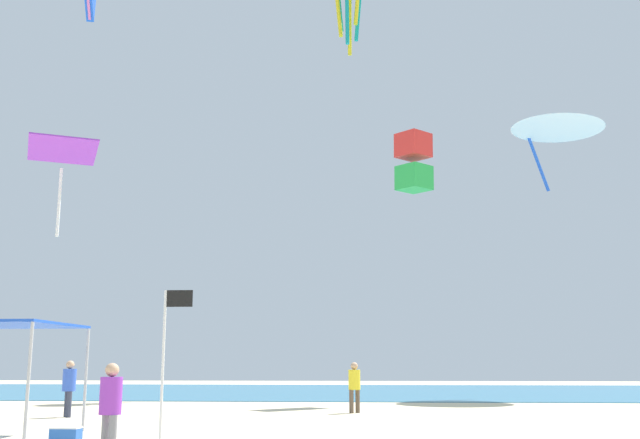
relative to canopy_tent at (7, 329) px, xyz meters
The scene contains 10 objects.
ocean_strip 29.69m from the canopy_tent, 74.84° to the left, with size 110.00×25.47×0.03m, color teal.
canopy_tent is the anchor object (origin of this frame).
person_near_tent 5.39m from the canopy_tent, 43.14° to the right, with size 0.39×0.39×1.63m.
person_leftmost 11.81m from the canopy_tent, 48.98° to the left, with size 0.39×0.39×1.66m.
person_central 6.46m from the canopy_tent, 99.46° to the left, with size 0.41×0.41×1.71m.
banner_flag 4.33m from the canopy_tent, 17.09° to the right, with size 0.61×0.06×3.13m.
cooler_box 3.38m from the canopy_tent, 33.40° to the right, with size 0.57×0.37×0.35m.
kite_delta_white 29.92m from the canopy_tent, 49.46° to the left, with size 6.12×6.10×3.80m.
kite_box_red 20.21m from the canopy_tent, 56.61° to the left, with size 1.74×1.74×2.60m.
kite_diamond_purple 10.36m from the canopy_tent, 107.43° to the left, with size 3.04×3.03×3.27m.
Camera 1 is at (0.70, -16.71, 1.62)m, focal length 41.76 mm.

